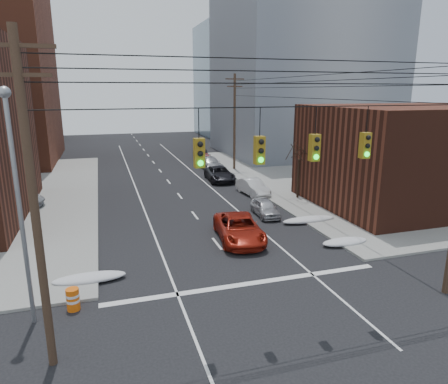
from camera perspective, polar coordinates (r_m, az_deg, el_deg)
ground at (r=15.06m, az=12.97°, el=-23.60°), size 160.00×160.00×0.00m
sidewalk_ne at (r=50.72m, az=24.43°, el=2.71°), size 40.00×40.00×0.15m
building_office at (r=61.18m, az=11.02°, el=17.20°), size 22.00×20.00×25.00m
building_glass at (r=85.69m, az=3.77°, el=15.52°), size 20.00×18.00×22.00m
building_storefront at (r=36.08m, az=25.69°, el=4.68°), size 16.00×12.00×8.00m
utility_pole_left at (r=13.71m, az=-25.54°, el=-1.39°), size 2.20×0.28×11.00m
utility_pole_far at (r=46.67m, az=1.51°, el=10.17°), size 2.20×0.28×11.00m
traffic_signals at (r=14.73m, az=9.10°, el=6.34°), size 17.00×0.42×2.02m
street_light at (r=16.81m, az=-27.44°, el=0.23°), size 0.44×0.44×9.32m
bare_tree at (r=34.75m, az=10.57°, el=2.72°), size 2.09×2.20×4.93m
snow_nw at (r=21.14m, az=-18.66°, el=-11.56°), size 3.50×1.08×0.42m
snow_ne at (r=25.58m, az=16.88°, el=-6.82°), size 3.00×1.08×0.42m
snow_east_far at (r=29.17m, az=11.99°, el=-3.88°), size 4.00×1.08×0.42m
red_pickup at (r=25.12m, az=2.16°, el=-5.21°), size 3.19×5.82×1.54m
parked_car_a at (r=30.12m, az=5.89°, el=-2.24°), size 1.68×3.72×1.24m
parked_car_b at (r=36.00m, az=4.14°, el=0.70°), size 1.97×4.45×1.42m
parked_car_c at (r=41.52m, az=-0.64°, el=2.61°), size 2.71×5.41×1.47m
parked_car_d at (r=47.74m, az=-1.95°, el=4.13°), size 2.35×5.10×1.44m
parked_car_e at (r=52.10m, az=-2.72°, el=4.88°), size 1.82×3.83×1.27m
parked_car_f at (r=54.24m, az=-3.32°, el=5.34°), size 1.72×4.43×1.44m
lot_car_b at (r=35.59m, az=-27.98°, el=-0.98°), size 4.92×2.67×1.31m
construction_barrel at (r=18.81m, az=-20.78°, el=-14.11°), size 0.65×0.65×0.98m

